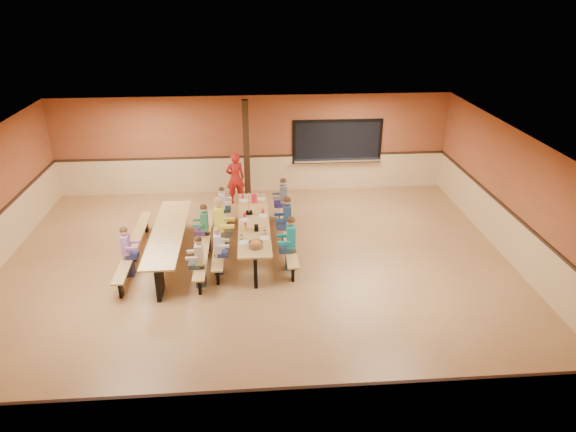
{
  "coord_description": "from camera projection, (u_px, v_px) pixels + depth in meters",
  "views": [
    {
      "loc": [
        -0.08,
        -10.19,
        6.1
      ],
      "look_at": [
        0.73,
        0.48,
        1.15
      ],
      "focal_mm": 32.0,
      "sensor_mm": 36.0,
      "label": 1
    }
  ],
  "objects": [
    {
      "name": "table_paddle",
      "position": [
        249.0,
        209.0,
        12.83
      ],
      "size": [
        0.16,
        0.16,
        0.56
      ],
      "color": "black",
      "rests_on": "cafeteria_table_main"
    },
    {
      "name": "room_envelope",
      "position": [
        257.0,
        245.0,
        11.5
      ],
      "size": [
        12.04,
        10.04,
        3.02
      ],
      "color": "#984E2C",
      "rests_on": "ground"
    },
    {
      "name": "seated_adult_yellow",
      "position": [
        220.0,
        225.0,
        12.37
      ],
      "size": [
        0.46,
        0.38,
        1.4
      ],
      "primitive_type": null,
      "color": "yellow",
      "rests_on": "ground"
    },
    {
      "name": "place_settings",
      "position": [
        254.0,
        219.0,
        12.46
      ],
      "size": [
        0.65,
        3.3,
        0.11
      ],
      "primitive_type": null,
      "color": "beige",
      "rests_on": "cafeteria_table_main"
    },
    {
      "name": "punch_pitcher",
      "position": [
        254.0,
        199.0,
        13.5
      ],
      "size": [
        0.16,
        0.16,
        0.22
      ],
      "primitive_type": "cylinder",
      "color": "red",
      "rests_on": "cafeteria_table_main"
    },
    {
      "name": "condiment_mustard",
      "position": [
        245.0,
        229.0,
        11.93
      ],
      "size": [
        0.06,
        0.06,
        0.17
      ],
      "primitive_type": "cylinder",
      "color": "yellow",
      "rests_on": "cafeteria_table_main"
    },
    {
      "name": "structural_post",
      "position": [
        246.0,
        151.0,
        15.13
      ],
      "size": [
        0.18,
        0.18,
        3.0
      ],
      "primitive_type": "cube",
      "color": "black",
      "rests_on": "ground"
    },
    {
      "name": "condiment_ketchup",
      "position": [
        245.0,
        226.0,
        12.06
      ],
      "size": [
        0.06,
        0.06,
        0.17
      ],
      "primitive_type": "cylinder",
      "color": "#B2140F",
      "rests_on": "cafeteria_table_main"
    },
    {
      "name": "standing_woman",
      "position": [
        235.0,
        178.0,
        15.1
      ],
      "size": [
        0.64,
        0.5,
        1.55
      ],
      "primitive_type": "imported",
      "rotation": [
        0.0,
        0.0,
        3.38
      ],
      "color": "#A91A13",
      "rests_on": "ground"
    },
    {
      "name": "chip_bowl",
      "position": [
        256.0,
        244.0,
        11.26
      ],
      "size": [
        0.32,
        0.32,
        0.15
      ],
      "primitive_type": null,
      "color": "orange",
      "rests_on": "cafeteria_table_main"
    },
    {
      "name": "cafeteria_table_main",
      "position": [
        254.0,
        229.0,
        12.57
      ],
      "size": [
        1.91,
        3.7,
        0.74
      ],
      "color": "#B68848",
      "rests_on": "ground"
    },
    {
      "name": "kitchen_pass_through",
      "position": [
        337.0,
        143.0,
        15.83
      ],
      "size": [
        2.78,
        0.28,
        1.38
      ],
      "color": "black",
      "rests_on": "ground"
    },
    {
      "name": "seated_child_navy_right",
      "position": [
        287.0,
        221.0,
        12.73
      ],
      "size": [
        0.4,
        0.33,
        1.28
      ],
      "primitive_type": null,
      "color": "navy",
      "rests_on": "ground"
    },
    {
      "name": "seated_child_char_right",
      "position": [
        283.0,
        200.0,
        13.99
      ],
      "size": [
        0.38,
        0.31,
        1.24
      ],
      "primitive_type": null,
      "color": "#575B63",
      "rests_on": "ground"
    },
    {
      "name": "napkin_dispenser",
      "position": [
        256.0,
        228.0,
        12.01
      ],
      "size": [
        0.1,
        0.14,
        0.13
      ],
      "primitive_type": "cube",
      "color": "black",
      "rests_on": "cafeteria_table_main"
    },
    {
      "name": "seated_child_green_sec",
      "position": [
        205.0,
        228.0,
        12.45
      ],
      "size": [
        0.37,
        0.3,
        1.21
      ],
      "primitive_type": null,
      "color": "#317755",
      "rests_on": "ground"
    },
    {
      "name": "cafeteria_table_second",
      "position": [
        169.0,
        239.0,
        12.1
      ],
      "size": [
        1.91,
        3.7,
        0.74
      ],
      "color": "#B68848",
      "rests_on": "ground"
    },
    {
      "name": "seated_child_white_left",
      "position": [
        218.0,
        251.0,
        11.48
      ],
      "size": [
        0.34,
        0.28,
        1.15
      ],
      "primitive_type": null,
      "color": "silver",
      "rests_on": "ground"
    },
    {
      "name": "ground",
      "position": [
        258.0,
        271.0,
        11.79
      ],
      "size": [
        12.0,
        12.0,
        0.0
      ],
      "primitive_type": "plane",
      "color": "olive",
      "rests_on": "ground"
    },
    {
      "name": "seated_child_tan_sec",
      "position": [
        200.0,
        261.0,
        11.01
      ],
      "size": [
        0.36,
        0.29,
        1.18
      ],
      "primitive_type": null,
      "color": "beige",
      "rests_on": "ground"
    },
    {
      "name": "seated_child_purple_sec",
      "position": [
        127.0,
        252.0,
        11.38
      ],
      "size": [
        0.36,
        0.29,
        1.19
      ],
      "primitive_type": null,
      "color": "#9C639C",
      "rests_on": "ground"
    },
    {
      "name": "seated_child_teal_right",
      "position": [
        291.0,
        243.0,
        11.64
      ],
      "size": [
        0.41,
        0.34,
        1.29
      ],
      "primitive_type": null,
      "color": "teal",
      "rests_on": "ground"
    },
    {
      "name": "seated_child_grey_left",
      "position": [
        222.0,
        207.0,
        13.68
      ],
      "size": [
        0.33,
        0.27,
        1.14
      ],
      "primitive_type": null,
      "color": "silver",
      "rests_on": "ground"
    }
  ]
}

